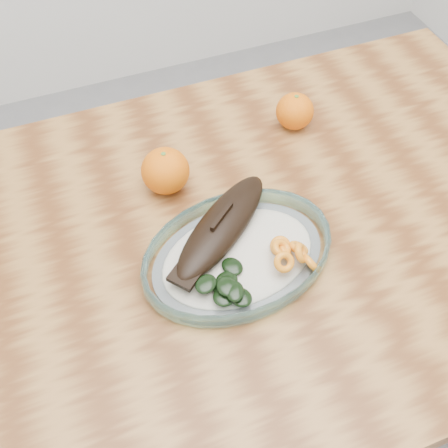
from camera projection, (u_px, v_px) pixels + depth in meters
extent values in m
plane|color=slate|center=(245.00, 400.00, 1.51)|extent=(3.00, 3.00, 0.00)
cube|color=#5E3316|center=(258.00, 235.00, 0.94)|extent=(1.20, 0.80, 0.04)
cylinder|color=brown|center=(381.00, 171.00, 1.56)|extent=(0.06, 0.06, 0.71)
ellipsoid|color=white|center=(238.00, 257.00, 0.88)|extent=(0.61, 0.47, 0.01)
torus|color=#91DBE1|center=(238.00, 254.00, 0.87)|extent=(0.63, 0.63, 0.03)
ellipsoid|color=white|center=(238.00, 250.00, 0.87)|extent=(0.54, 0.41, 0.02)
ellipsoid|color=black|center=(222.00, 220.00, 0.87)|extent=(0.23, 0.21, 0.04)
ellipsoid|color=black|center=(222.00, 223.00, 0.88)|extent=(0.20, 0.17, 0.02)
cube|color=black|center=(186.00, 268.00, 0.82)|extent=(0.06, 0.06, 0.01)
cube|color=black|center=(222.00, 212.00, 0.86)|extent=(0.05, 0.04, 0.02)
torus|color=orange|center=(286.00, 246.00, 0.85)|extent=(0.03, 0.04, 0.04)
torus|color=orange|center=(281.00, 240.00, 0.86)|extent=(0.04, 0.03, 0.03)
torus|color=orange|center=(300.00, 242.00, 0.86)|extent=(0.04, 0.04, 0.03)
torus|color=orange|center=(312.00, 257.00, 0.84)|extent=(0.03, 0.04, 0.04)
torus|color=orange|center=(302.00, 246.00, 0.83)|extent=(0.04, 0.04, 0.04)
torus|color=orange|center=(282.00, 242.00, 0.84)|extent=(0.05, 0.05, 0.03)
torus|color=orange|center=(285.00, 256.00, 0.82)|extent=(0.04, 0.03, 0.03)
ellipsoid|color=black|center=(225.00, 290.00, 0.80)|extent=(0.05, 0.05, 0.01)
ellipsoid|color=black|center=(223.00, 281.00, 0.81)|extent=(0.04, 0.04, 0.01)
ellipsoid|color=black|center=(232.00, 260.00, 0.84)|extent=(0.04, 0.04, 0.01)
ellipsoid|color=black|center=(227.00, 275.00, 0.82)|extent=(0.05, 0.05, 0.01)
ellipsoid|color=black|center=(241.00, 291.00, 0.80)|extent=(0.04, 0.04, 0.01)
ellipsoid|color=black|center=(227.00, 280.00, 0.80)|extent=(0.03, 0.04, 0.01)
ellipsoid|color=black|center=(206.00, 278.00, 0.81)|extent=(0.05, 0.05, 0.01)
ellipsoid|color=black|center=(235.00, 285.00, 0.80)|extent=(0.04, 0.04, 0.01)
sphere|color=#F35904|center=(165.00, 171.00, 0.95)|extent=(0.08, 0.08, 0.08)
sphere|color=#F35904|center=(295.00, 111.00, 1.06)|extent=(0.07, 0.07, 0.07)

